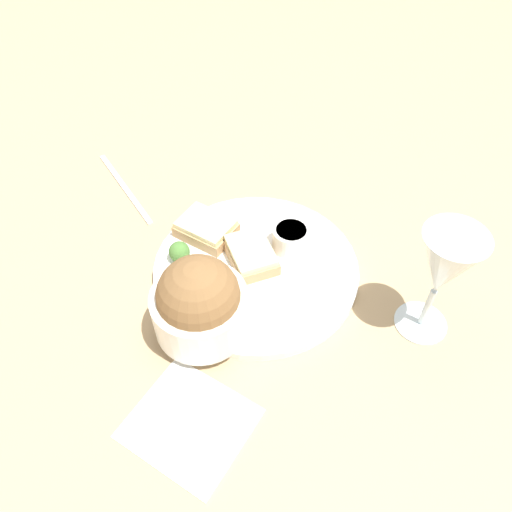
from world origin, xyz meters
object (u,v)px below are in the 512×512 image
cheese_toast_near (249,256)px  wine_glass (444,269)px  cheese_toast_far (206,228)px  napkin (190,423)px  fork (125,187)px  sauce_ramekin (290,237)px  salad_bowl (199,303)px

cheese_toast_near → wine_glass: wine_glass is taller
cheese_toast_far → napkin: size_ratio=0.60×
cheese_toast_near → wine_glass: bearing=-149.7°
wine_glass → fork: wine_glass is taller
sauce_ramekin → cheese_toast_far: bearing=42.3°
cheese_toast_near → sauce_ramekin: bearing=-99.2°
cheese_toast_near → fork: (0.26, 0.06, -0.02)m
cheese_toast_near → napkin: size_ratio=0.57×
fork → cheese_toast_near: bearing=-167.0°
sauce_ramekin → wine_glass: bearing=-164.1°
salad_bowl → wine_glass: (-0.16, -0.23, 0.05)m
wine_glass → napkin: size_ratio=1.01×
wine_glass → napkin: bearing=78.1°
cheese_toast_far → napkin: (-0.22, 0.17, -0.02)m
cheese_toast_near → fork: cheese_toast_near is taller
salad_bowl → cheese_toast_far: salad_bowl is taller
cheese_toast_far → fork: bearing=13.3°
sauce_ramekin → napkin: sauce_ramekin is taller
cheese_toast_far → sauce_ramekin: bearing=-137.7°
sauce_ramekin → cheese_toast_near: (0.01, 0.06, -0.01)m
cheese_toast_far → wine_glass: size_ratio=0.59×
sauce_ramekin → napkin: bearing=117.6°
cheese_toast_far → wine_glass: (-0.28, -0.14, 0.08)m
wine_glass → salad_bowl: bearing=55.3°
sauce_ramekin → fork: size_ratio=0.26×
fork → sauce_ramekin: bearing=-155.3°
salad_bowl → fork: size_ratio=0.58×
cheese_toast_far → napkin: cheese_toast_far is taller
wine_glass → sauce_ramekin: bearing=15.9°
cheese_toast_near → fork: bearing=13.0°
salad_bowl → cheese_toast_far: size_ratio=1.22×
salad_bowl → fork: 0.32m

